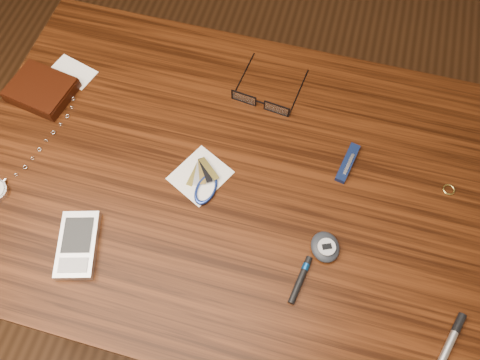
{
  "coord_description": "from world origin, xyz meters",
  "views": [
    {
      "loc": [
        0.13,
        -0.38,
        1.54
      ],
      "look_at": [
        0.03,
        -0.01,
        0.76
      ],
      "focal_mm": 35.0,
      "sensor_mm": 36.0,
      "label": 1
    }
  ],
  "objects_px": {
    "pda_phone": "(78,245)",
    "silver_pen": "(447,350)",
    "wallet_and_card": "(42,89)",
    "pedometer": "(325,247)",
    "desk": "(228,199)",
    "pocket_knife": "(348,163)",
    "eyeglasses": "(261,101)",
    "notepad_keys": "(203,181)"
  },
  "relations": [
    {
      "from": "wallet_and_card",
      "to": "silver_pen",
      "type": "relative_size",
      "value": 1.11
    },
    {
      "from": "notepad_keys",
      "to": "silver_pen",
      "type": "distance_m",
      "value": 0.5
    },
    {
      "from": "desk",
      "to": "eyeglasses",
      "type": "distance_m",
      "value": 0.21
    },
    {
      "from": "pda_phone",
      "to": "notepad_keys",
      "type": "height_order",
      "value": "pda_phone"
    },
    {
      "from": "pda_phone",
      "to": "pedometer",
      "type": "height_order",
      "value": "pedometer"
    },
    {
      "from": "pedometer",
      "to": "silver_pen",
      "type": "distance_m",
      "value": 0.25
    },
    {
      "from": "pda_phone",
      "to": "pedometer",
      "type": "xyz_separation_m",
      "value": [
        0.42,
        0.11,
        0.0
      ]
    },
    {
      "from": "notepad_keys",
      "to": "pocket_knife",
      "type": "relative_size",
      "value": 1.43
    },
    {
      "from": "pda_phone",
      "to": "notepad_keys",
      "type": "distance_m",
      "value": 0.25
    },
    {
      "from": "wallet_and_card",
      "to": "pocket_knife",
      "type": "xyz_separation_m",
      "value": [
        0.64,
        -0.0,
        -0.01
      ]
    },
    {
      "from": "pocket_knife",
      "to": "pda_phone",
      "type": "bearing_deg",
      "value": -146.26
    },
    {
      "from": "pocket_knife",
      "to": "pedometer",
      "type": "bearing_deg",
      "value": -93.52
    },
    {
      "from": "eyeglasses",
      "to": "pocket_knife",
      "type": "height_order",
      "value": "eyeglasses"
    },
    {
      "from": "wallet_and_card",
      "to": "silver_pen",
      "type": "xyz_separation_m",
      "value": [
        0.84,
        -0.29,
        -0.01
      ]
    },
    {
      "from": "desk",
      "to": "pocket_knife",
      "type": "distance_m",
      "value": 0.26
    },
    {
      "from": "desk",
      "to": "pda_phone",
      "type": "bearing_deg",
      "value": -136.71
    },
    {
      "from": "desk",
      "to": "pocket_knife",
      "type": "relative_size",
      "value": 11.28
    },
    {
      "from": "pedometer",
      "to": "notepad_keys",
      "type": "distance_m",
      "value": 0.25
    },
    {
      "from": "eyeglasses",
      "to": "desk",
      "type": "bearing_deg",
      "value": -97.43
    },
    {
      "from": "desk",
      "to": "wallet_and_card",
      "type": "distance_m",
      "value": 0.44
    },
    {
      "from": "pda_phone",
      "to": "silver_pen",
      "type": "relative_size",
      "value": 0.89
    },
    {
      "from": "eyeglasses",
      "to": "pocket_knife",
      "type": "xyz_separation_m",
      "value": [
        0.19,
        -0.09,
        -0.01
      ]
    },
    {
      "from": "wallet_and_card",
      "to": "pedometer",
      "type": "height_order",
      "value": "wallet_and_card"
    },
    {
      "from": "pedometer",
      "to": "pocket_knife",
      "type": "distance_m",
      "value": 0.18
    },
    {
      "from": "desk",
      "to": "pocket_knife",
      "type": "xyz_separation_m",
      "value": [
        0.22,
        0.09,
        0.11
      ]
    },
    {
      "from": "desk",
      "to": "eyeglasses",
      "type": "bearing_deg",
      "value": 82.57
    },
    {
      "from": "pocket_knife",
      "to": "eyeglasses",
      "type": "bearing_deg",
      "value": 154.51
    },
    {
      "from": "wallet_and_card",
      "to": "pedometer",
      "type": "bearing_deg",
      "value": -16.02
    },
    {
      "from": "pda_phone",
      "to": "silver_pen",
      "type": "xyz_separation_m",
      "value": [
        0.64,
        -0.01,
        -0.0
      ]
    },
    {
      "from": "pedometer",
      "to": "wallet_and_card",
      "type": "bearing_deg",
      "value": 163.98
    },
    {
      "from": "eyeglasses",
      "to": "notepad_keys",
      "type": "height_order",
      "value": "eyeglasses"
    },
    {
      "from": "pedometer",
      "to": "notepad_keys",
      "type": "bearing_deg",
      "value": 164.27
    },
    {
      "from": "wallet_and_card",
      "to": "pedometer",
      "type": "distance_m",
      "value": 0.65
    },
    {
      "from": "desk",
      "to": "pda_phone",
      "type": "relative_size",
      "value": 7.46
    },
    {
      "from": "pda_phone",
      "to": "wallet_and_card",
      "type": "bearing_deg",
      "value": 125.58
    },
    {
      "from": "silver_pen",
      "to": "eyeglasses",
      "type": "bearing_deg",
      "value": 136.09
    },
    {
      "from": "wallet_and_card",
      "to": "eyeglasses",
      "type": "distance_m",
      "value": 0.45
    },
    {
      "from": "desk",
      "to": "pda_phone",
      "type": "height_order",
      "value": "pda_phone"
    },
    {
      "from": "desk",
      "to": "pda_phone",
      "type": "distance_m",
      "value": 0.31
    },
    {
      "from": "wallet_and_card",
      "to": "pda_phone",
      "type": "bearing_deg",
      "value": -54.42
    },
    {
      "from": "eyeglasses",
      "to": "notepad_keys",
      "type": "distance_m",
      "value": 0.21
    },
    {
      "from": "desk",
      "to": "silver_pen",
      "type": "distance_m",
      "value": 0.48
    }
  ]
}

